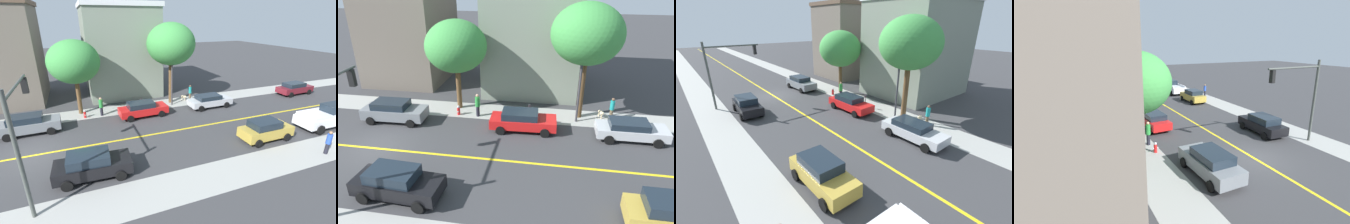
# 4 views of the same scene
# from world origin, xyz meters

# --- Properties ---
(ground_plane) EXTENTS (140.00, 140.00, 0.00)m
(ground_plane) POSITION_xyz_m (0.00, 0.00, 0.00)
(ground_plane) COLOR #38383A
(sidewalk_left) EXTENTS (2.84, 126.00, 0.01)m
(sidewalk_left) POSITION_xyz_m (-6.72, 0.00, 0.00)
(sidewalk_left) COLOR #9E9E99
(sidewalk_left) RESTS_ON ground
(sidewalk_right) EXTENTS (2.84, 126.00, 0.01)m
(sidewalk_right) POSITION_xyz_m (6.72, 0.00, 0.00)
(sidewalk_right) COLOR #9E9E99
(sidewalk_right) RESTS_ON ground
(road_centerline_stripe) EXTENTS (0.20, 126.00, 0.00)m
(road_centerline_stripe) POSITION_xyz_m (0.00, 0.00, 0.00)
(road_centerline_stripe) COLOR yellow
(road_centerline_stripe) RESTS_ON ground
(pale_office_building) EXTENTS (8.92, 7.62, 10.70)m
(pale_office_building) POSITION_xyz_m (-14.10, -3.58, 5.37)
(pale_office_building) COLOR #665B51
(pale_office_building) RESTS_ON ground
(corner_shop_building) EXTENTS (10.40, 8.57, 10.61)m
(corner_shop_building) POSITION_xyz_m (-14.10, 9.02, 5.32)
(corner_shop_building) COLOR gray
(corner_shop_building) RESTS_ON ground
(street_tree_left_near) EXTENTS (5.14, 5.14, 8.61)m
(street_tree_left_near) POSITION_xyz_m (-6.98, 13.25, 6.39)
(street_tree_left_near) COLOR brown
(street_tree_left_near) RESTS_ON ground
(street_tree_right_corner) EXTENTS (4.77, 4.77, 7.19)m
(street_tree_right_corner) POSITION_xyz_m (-7.13, 3.55, 5.14)
(street_tree_right_corner) COLOR brown
(street_tree_right_corner) RESTS_ON ground
(fire_hydrant) EXTENTS (0.44, 0.24, 0.78)m
(fire_hydrant) POSITION_xyz_m (-5.76, 3.86, 0.38)
(fire_hydrant) COLOR red
(fire_hydrant) RESTS_ON ground
(parking_meter) EXTENTS (0.12, 0.18, 1.29)m
(parking_meter) POSITION_xyz_m (-5.75, 9.47, 0.86)
(parking_meter) COLOR #4C4C51
(parking_meter) RESTS_ON ground
(traffic_light_mast) EXTENTS (4.99, 0.32, 6.39)m
(traffic_light_mast) POSITION_xyz_m (4.65, 0.79, 4.25)
(traffic_light_mast) COLOR #474C47
(traffic_light_mast) RESTS_ON ground
(street_lamp) EXTENTS (0.70, 0.36, 6.77)m
(street_lamp) POSITION_xyz_m (-6.10, 13.03, 4.15)
(street_lamp) COLOR #38383D
(street_lamp) RESTS_ON ground
(red_sedan_left_curb) EXTENTS (2.14, 4.73, 1.46)m
(red_sedan_left_curb) POSITION_xyz_m (-4.08, 9.15, 0.78)
(red_sedan_left_curb) COLOR red
(red_sedan_left_curb) RESTS_ON ground
(black_sedan_right_curb) EXTENTS (2.20, 4.56, 1.59)m
(black_sedan_right_curb) POSITION_xyz_m (3.96, 3.76, 0.83)
(black_sedan_right_curb) COLOR black
(black_sedan_right_curb) RESTS_ON ground
(gold_sedan_right_curb) EXTENTS (1.95, 4.18, 1.63)m
(gold_sedan_right_curb) POSITION_xyz_m (4.02, 16.76, 0.84)
(gold_sedan_right_curb) COLOR #B29338
(gold_sedan_right_curb) RESTS_ON ground
(silver_sedan_left_curb) EXTENTS (2.02, 4.68, 1.37)m
(silver_sedan_left_curb) POSITION_xyz_m (-3.95, 16.50, 0.74)
(silver_sedan_left_curb) COLOR #B7BABF
(silver_sedan_left_curb) RESTS_ON ground
(grey_sedan_left_curb) EXTENTS (2.15, 4.75, 1.61)m
(grey_sedan_left_curb) POSITION_xyz_m (-3.93, -0.59, 0.84)
(grey_sedan_left_curb) COLOR slate
(grey_sedan_left_curb) RESTS_ON ground
(pedestrian_green_shirt) EXTENTS (0.37, 0.37, 1.85)m
(pedestrian_green_shirt) POSITION_xyz_m (-5.77, 5.44, 0.98)
(pedestrian_green_shirt) COLOR black
(pedestrian_green_shirt) RESTS_ON ground
(pedestrian_teal_shirt) EXTENTS (0.33, 0.33, 1.74)m
(pedestrian_teal_shirt) POSITION_xyz_m (-6.98, 15.68, 0.93)
(pedestrian_teal_shirt) COLOR brown
(pedestrian_teal_shirt) RESTS_ON ground
(small_dog) EXTENTS (0.84, 0.49, 0.63)m
(small_dog) POSITION_xyz_m (-7.07, 14.94, 0.41)
(small_dog) COLOR #C6B28C
(small_dog) RESTS_ON ground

